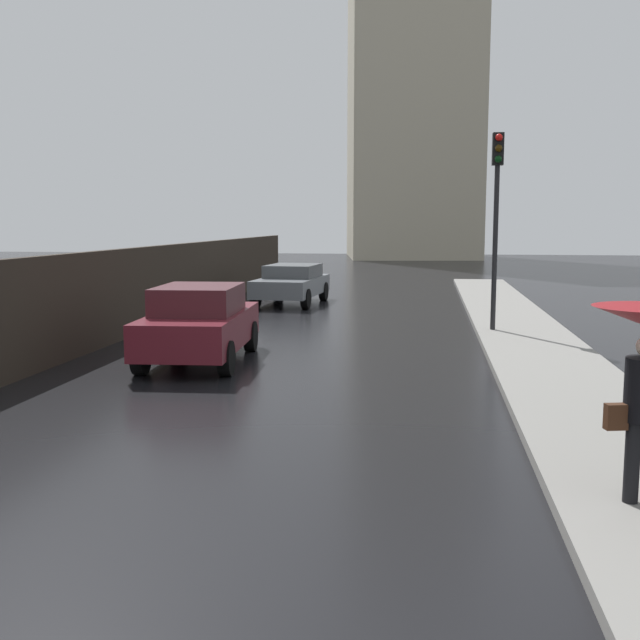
% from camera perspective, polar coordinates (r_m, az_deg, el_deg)
% --- Properties ---
extents(ground, '(120.00, 120.00, 0.00)m').
position_cam_1_polar(ground, '(6.19, -20.81, -19.24)').
color(ground, black).
extents(car_grey_near_kerb, '(2.12, 4.15, 1.31)m').
position_cam_1_polar(car_grey_near_kerb, '(25.18, -2.17, 2.85)').
color(car_grey_near_kerb, slate).
rests_on(car_grey_near_kerb, ground).
extents(car_maroon_mid_road, '(2.00, 4.08, 1.51)m').
position_cam_1_polar(car_maroon_mid_road, '(14.81, -9.15, -0.21)').
color(car_maroon_mid_road, maroon).
rests_on(car_maroon_mid_road, ground).
extents(traffic_light, '(0.26, 0.39, 4.68)m').
position_cam_1_polar(traffic_light, '(18.49, 13.30, 9.21)').
color(traffic_light, black).
rests_on(traffic_light, sidewalk_strip).
extents(distant_tower, '(10.84, 12.31, 34.30)m').
position_cam_1_polar(distant_tower, '(60.31, 7.03, 19.04)').
color(distant_tower, '#B2A88E').
rests_on(distant_tower, ground).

